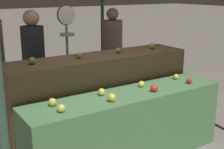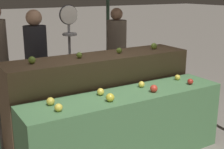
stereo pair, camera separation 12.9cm
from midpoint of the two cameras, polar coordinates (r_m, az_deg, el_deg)
name	(u,v)px [view 2 (the right image)]	position (r m, az deg, el deg)	size (l,w,h in m)	color
display_counter_front	(126,127)	(3.57, 3.70, -9.64)	(2.37, 0.55, 0.80)	#4C7A4C
display_counter_back	(100,99)	(3.98, -1.19, -4.46)	(2.37, 0.55, 1.12)	brown
apple_front_0	(59,108)	(2.95, -8.52, -6.01)	(0.08, 0.08, 0.08)	yellow
apple_front_1	(110,98)	(3.17, 0.81, -4.24)	(0.09, 0.09, 0.09)	gold
apple_front_2	(154,89)	(3.49, 8.70, -2.56)	(0.09, 0.09, 0.09)	red
apple_front_3	(190,82)	(3.87, 15.05, -1.27)	(0.07, 0.07, 0.07)	#AD281E
apple_front_4	(51,101)	(3.12, -10.02, -4.87)	(0.08, 0.08, 0.08)	gold
apple_front_5	(101,92)	(3.36, -1.00, -3.19)	(0.08, 0.08, 0.08)	yellow
apple_front_6	(142,84)	(3.65, 6.43, -1.81)	(0.07, 0.07, 0.07)	yellow
apple_front_7	(178,77)	(4.02, 12.79, -0.51)	(0.07, 0.07, 0.07)	gold
apple_back_0	(32,60)	(3.49, -13.42, 2.57)	(0.08, 0.08, 0.08)	#7AA338
apple_back_1	(79,55)	(3.69, -5.00, 3.53)	(0.07, 0.07, 0.07)	#84AD3D
apple_back_2	(119,51)	(3.96, 2.25, 4.40)	(0.07, 0.07, 0.07)	#7AA338
apple_back_3	(154,46)	(4.29, 8.55, 5.15)	(0.08, 0.08, 0.08)	#84AD3D
produce_scale	(70,39)	(4.39, -6.93, 6.39)	(0.27, 0.20, 1.71)	#99999E
person_vendor_at_scale	(37,60)	(4.44, -12.83, 2.67)	(0.39, 0.39, 1.65)	#2D2D38
person_customer_left	(116,47)	(5.52, 1.49, 5.04)	(0.48, 0.48, 1.60)	#2D2D38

